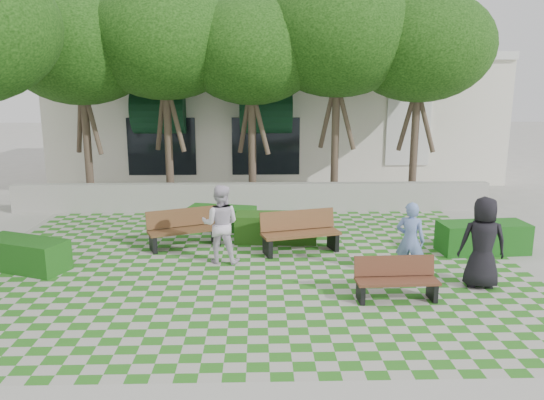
{
  "coord_description": "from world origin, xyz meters",
  "views": [
    {
      "loc": [
        0.18,
        -10.21,
        4.0
      ],
      "look_at": [
        0.5,
        1.5,
        1.4
      ],
      "focal_mm": 35.0,
      "sensor_mm": 36.0,
      "label": 1
    }
  ],
  "objects_px": {
    "hedge_midleft": "(222,218)",
    "person_white": "(220,224)",
    "person_blue": "(410,241)",
    "bench_east": "(396,280)",
    "bench_west": "(184,229)",
    "hedge_midright": "(276,228)",
    "hedge_west": "(24,254)",
    "bench_mid": "(300,233)",
    "person_dark": "(483,243)",
    "hedge_east": "(483,238)"
  },
  "relations": [
    {
      "from": "hedge_midleft",
      "to": "person_white",
      "type": "distance_m",
      "value": 2.83
    },
    {
      "from": "person_white",
      "to": "person_blue",
      "type": "bearing_deg",
      "value": 171.81
    },
    {
      "from": "bench_east",
      "to": "bench_west",
      "type": "bearing_deg",
      "value": 140.33
    },
    {
      "from": "hedge_midright",
      "to": "hedge_west",
      "type": "relative_size",
      "value": 1.06
    },
    {
      "from": "hedge_midright",
      "to": "hedge_west",
      "type": "distance_m",
      "value": 5.89
    },
    {
      "from": "bench_west",
      "to": "hedge_midleft",
      "type": "height_order",
      "value": "bench_west"
    },
    {
      "from": "bench_mid",
      "to": "person_white",
      "type": "bearing_deg",
      "value": -174.77
    },
    {
      "from": "bench_mid",
      "to": "hedge_midleft",
      "type": "relative_size",
      "value": 1.08
    },
    {
      "from": "bench_east",
      "to": "bench_west",
      "type": "xyz_separation_m",
      "value": [
        -4.42,
        3.4,
        0.06
      ]
    },
    {
      "from": "bench_mid",
      "to": "hedge_midright",
      "type": "distance_m",
      "value": 1.05
    },
    {
      "from": "bench_east",
      "to": "bench_west",
      "type": "height_order",
      "value": "bench_west"
    },
    {
      "from": "bench_east",
      "to": "person_white",
      "type": "distance_m",
      "value": 4.12
    },
    {
      "from": "bench_mid",
      "to": "hedge_midleft",
      "type": "bearing_deg",
      "value": 118.7
    },
    {
      "from": "hedge_midleft",
      "to": "person_blue",
      "type": "relative_size",
      "value": 1.12
    },
    {
      "from": "bench_mid",
      "to": "hedge_west",
      "type": "xyz_separation_m",
      "value": [
        -6.11,
        -1.07,
        -0.14
      ]
    },
    {
      "from": "person_blue",
      "to": "person_dark",
      "type": "relative_size",
      "value": 0.89
    },
    {
      "from": "hedge_east",
      "to": "hedge_midright",
      "type": "xyz_separation_m",
      "value": [
        -4.95,
        1.04,
        -0.0
      ]
    },
    {
      "from": "bench_west",
      "to": "hedge_west",
      "type": "relative_size",
      "value": 0.96
    },
    {
      "from": "hedge_west",
      "to": "person_white",
      "type": "relative_size",
      "value": 1.09
    },
    {
      "from": "hedge_east",
      "to": "person_blue",
      "type": "relative_size",
      "value": 1.28
    },
    {
      "from": "bench_mid",
      "to": "hedge_east",
      "type": "relative_size",
      "value": 0.95
    },
    {
      "from": "person_dark",
      "to": "person_blue",
      "type": "bearing_deg",
      "value": -12.33
    },
    {
      "from": "hedge_east",
      "to": "person_dark",
      "type": "bearing_deg",
      "value": -113.9
    },
    {
      "from": "bench_mid",
      "to": "person_dark",
      "type": "bearing_deg",
      "value": -49.85
    },
    {
      "from": "hedge_east",
      "to": "bench_west",
      "type": "bearing_deg",
      "value": 175.05
    },
    {
      "from": "bench_east",
      "to": "hedge_east",
      "type": "bearing_deg",
      "value": 42.51
    },
    {
      "from": "hedge_west",
      "to": "bench_east",
      "type": "bearing_deg",
      "value": -13.57
    },
    {
      "from": "person_blue",
      "to": "bench_mid",
      "type": "bearing_deg",
      "value": -16.75
    },
    {
      "from": "person_dark",
      "to": "person_white",
      "type": "distance_m",
      "value": 5.53
    },
    {
      "from": "person_blue",
      "to": "hedge_midleft",
      "type": "bearing_deg",
      "value": -19.48
    },
    {
      "from": "bench_west",
      "to": "hedge_west",
      "type": "height_order",
      "value": "bench_west"
    },
    {
      "from": "bench_mid",
      "to": "bench_west",
      "type": "xyz_separation_m",
      "value": [
        -2.84,
        0.47,
        -0.02
      ]
    },
    {
      "from": "bench_mid",
      "to": "person_dark",
      "type": "relative_size",
      "value": 1.07
    },
    {
      "from": "hedge_east",
      "to": "person_dark",
      "type": "relative_size",
      "value": 1.13
    },
    {
      "from": "bench_mid",
      "to": "hedge_east",
      "type": "bearing_deg",
      "value": -17.47
    },
    {
      "from": "hedge_midright",
      "to": "person_dark",
      "type": "xyz_separation_m",
      "value": [
        3.98,
        -3.22,
        0.56
      ]
    },
    {
      "from": "bench_west",
      "to": "person_dark",
      "type": "distance_m",
      "value": 6.88
    },
    {
      "from": "bench_west",
      "to": "hedge_east",
      "type": "bearing_deg",
      "value": -27.5
    },
    {
      "from": "hedge_east",
      "to": "person_dark",
      "type": "height_order",
      "value": "person_dark"
    },
    {
      "from": "bench_west",
      "to": "person_blue",
      "type": "bearing_deg",
      "value": -47.28
    },
    {
      "from": "hedge_midright",
      "to": "person_blue",
      "type": "relative_size",
      "value": 1.27
    },
    {
      "from": "hedge_east",
      "to": "person_dark",
      "type": "distance_m",
      "value": 2.46
    },
    {
      "from": "person_blue",
      "to": "person_dark",
      "type": "xyz_separation_m",
      "value": [
        1.29,
        -0.52,
        0.11
      ]
    },
    {
      "from": "bench_west",
      "to": "hedge_midright",
      "type": "distance_m",
      "value": 2.32
    },
    {
      "from": "bench_mid",
      "to": "bench_west",
      "type": "relative_size",
      "value": 1.06
    },
    {
      "from": "bench_mid",
      "to": "hedge_west",
      "type": "distance_m",
      "value": 6.21
    },
    {
      "from": "hedge_east",
      "to": "person_blue",
      "type": "xyz_separation_m",
      "value": [
        -2.26,
        -1.66,
        0.45
      ]
    },
    {
      "from": "hedge_east",
      "to": "hedge_midright",
      "type": "distance_m",
      "value": 5.05
    },
    {
      "from": "bench_east",
      "to": "hedge_west",
      "type": "relative_size",
      "value": 0.8
    },
    {
      "from": "bench_west",
      "to": "person_blue",
      "type": "relative_size",
      "value": 1.15
    }
  ]
}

